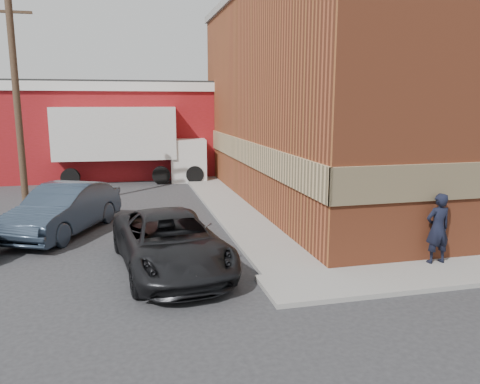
{
  "coord_description": "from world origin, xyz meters",
  "views": [
    {
      "loc": [
        -3.51,
        -10.76,
        4.4
      ],
      "look_at": [
        -0.27,
        2.49,
        1.78
      ],
      "focal_mm": 35.0,
      "sensor_mm": 36.0,
      "label": 1
    }
  ],
  "objects": [
    {
      "name": "box_truck",
      "position": [
        -3.19,
        15.94,
        2.39
      ],
      "size": [
        8.57,
        3.12,
        4.15
      ],
      "rotation": [
        0.0,
        0.0,
        -0.08
      ],
      "color": "silver",
      "rests_on": "ground"
    },
    {
      "name": "sedan",
      "position": [
        -5.65,
        5.64,
        0.84
      ],
      "size": [
        3.72,
        5.36,
        1.67
      ],
      "primitive_type": "imported",
      "rotation": [
        0.0,
        0.0,
        -0.43
      ],
      "color": "#2E3B4D",
      "rests_on": "ground"
    },
    {
      "name": "warehouse",
      "position": [
        -6.0,
        20.0,
        2.81
      ],
      "size": [
        16.3,
        8.3,
        5.6
      ],
      "color": "maroon",
      "rests_on": "ground"
    },
    {
      "name": "suv_a",
      "position": [
        -2.48,
        1.25,
        0.76
      ],
      "size": [
        3.17,
        5.73,
        1.52
      ],
      "primitive_type": "imported",
      "rotation": [
        0.0,
        0.0,
        0.12
      ],
      "color": "black",
      "rests_on": "ground"
    },
    {
      "name": "sidewalk_west",
      "position": [
        0.6,
        9.0,
        0.06
      ],
      "size": [
        1.8,
        18.0,
        0.12
      ],
      "primitive_type": "cube",
      "color": "gray",
      "rests_on": "ground"
    },
    {
      "name": "ground",
      "position": [
        0.0,
        0.0,
        0.0
      ],
      "size": [
        90.0,
        90.0,
        0.0
      ],
      "primitive_type": "plane",
      "color": "#28282B",
      "rests_on": "ground"
    },
    {
      "name": "brick_building",
      "position": [
        8.5,
        9.0,
        4.68
      ],
      "size": [
        14.25,
        18.25,
        9.36
      ],
      "color": "brown",
      "rests_on": "ground"
    },
    {
      "name": "man",
      "position": [
        4.52,
        -0.25,
        1.08
      ],
      "size": [
        0.7,
        0.47,
        1.92
      ],
      "primitive_type": "imported",
      "rotation": [
        0.0,
        0.0,
        3.15
      ],
      "color": "black",
      "rests_on": "sidewalk_south"
    },
    {
      "name": "utility_pole",
      "position": [
        -7.5,
        9.0,
        4.75
      ],
      "size": [
        2.0,
        0.26,
        9.0
      ],
      "color": "#4F3727",
      "rests_on": "ground"
    }
  ]
}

